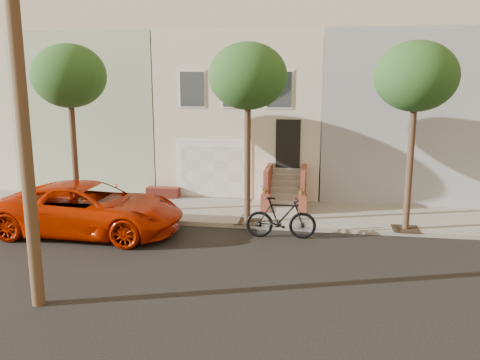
# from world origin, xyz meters

# --- Properties ---
(ground) EXTENTS (90.00, 90.00, 0.00)m
(ground) POSITION_xyz_m (0.00, 0.00, 0.00)
(ground) COLOR black
(ground) RESTS_ON ground
(sidewalk) EXTENTS (40.00, 3.70, 0.15)m
(sidewalk) POSITION_xyz_m (0.00, 5.35, 0.07)
(sidewalk) COLOR gray
(sidewalk) RESTS_ON ground
(house_row) EXTENTS (33.10, 11.70, 7.00)m
(house_row) POSITION_xyz_m (0.00, 11.19, 3.64)
(house_row) COLOR beige
(house_row) RESTS_ON sidewalk
(tree_left) EXTENTS (2.70, 2.57, 6.30)m
(tree_left) POSITION_xyz_m (-5.50, 3.90, 5.26)
(tree_left) COLOR #2D2116
(tree_left) RESTS_ON sidewalk
(tree_mid) EXTENTS (2.70, 2.57, 6.30)m
(tree_mid) POSITION_xyz_m (1.00, 3.90, 5.26)
(tree_mid) COLOR #2D2116
(tree_mid) RESTS_ON sidewalk
(tree_right) EXTENTS (2.70, 2.57, 6.30)m
(tree_right) POSITION_xyz_m (6.50, 3.90, 5.26)
(tree_right) COLOR #2D2116
(tree_right) RESTS_ON sidewalk
(pickup_truck) EXTENTS (6.38, 3.03, 1.76)m
(pickup_truck) POSITION_xyz_m (-4.18, 2.16, 0.88)
(pickup_truck) COLOR #BD2000
(pickup_truck) RESTS_ON ground
(motorcycle) EXTENTS (2.36, 0.77, 1.40)m
(motorcycle) POSITION_xyz_m (2.30, 2.68, 0.70)
(motorcycle) COLOR black
(motorcycle) RESTS_ON ground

